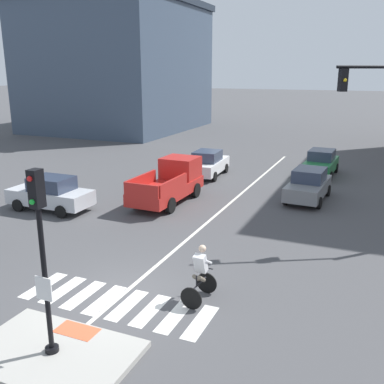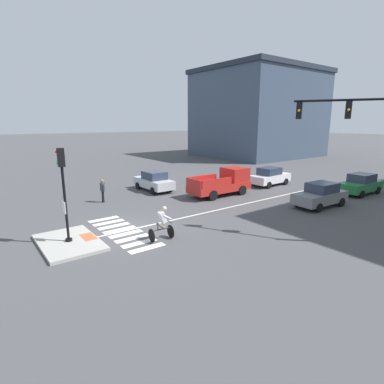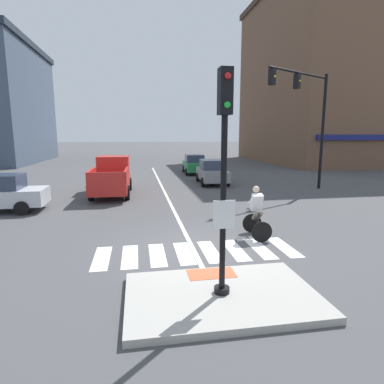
% 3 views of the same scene
% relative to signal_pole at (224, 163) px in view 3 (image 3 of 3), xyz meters
% --- Properties ---
extents(ground_plane, '(300.00, 300.00, 0.00)m').
position_rel_signal_pole_xyz_m(ground_plane, '(0.00, 3.15, -2.80)').
color(ground_plane, '#474749').
extents(traffic_island, '(3.89, 2.54, 0.15)m').
position_rel_signal_pole_xyz_m(traffic_island, '(0.00, 0.01, -2.72)').
color(traffic_island, '#A3A099').
rests_on(traffic_island, ground).
extents(tactile_pad_front, '(1.10, 0.60, 0.01)m').
position_rel_signal_pole_xyz_m(tactile_pad_front, '(0.00, 0.93, -2.64)').
color(tactile_pad_front, '#DB5B38').
rests_on(tactile_pad_front, traffic_island).
extents(signal_pole, '(0.44, 0.38, 4.39)m').
position_rel_signal_pole_xyz_m(signal_pole, '(0.00, 0.00, 0.00)').
color(signal_pole, black).
rests_on(signal_pole, traffic_island).
extents(crosswalk_stripe_a, '(0.44, 1.80, 0.01)m').
position_rel_signal_pole_xyz_m(crosswalk_stripe_a, '(-2.66, 2.74, -2.79)').
color(crosswalk_stripe_a, silver).
rests_on(crosswalk_stripe_a, ground).
extents(crosswalk_stripe_b, '(0.44, 1.80, 0.01)m').
position_rel_signal_pole_xyz_m(crosswalk_stripe_b, '(-1.90, 2.74, -2.79)').
color(crosswalk_stripe_b, silver).
rests_on(crosswalk_stripe_b, ground).
extents(crosswalk_stripe_c, '(0.44, 1.80, 0.01)m').
position_rel_signal_pole_xyz_m(crosswalk_stripe_c, '(-1.14, 2.74, -2.79)').
color(crosswalk_stripe_c, silver).
rests_on(crosswalk_stripe_c, ground).
extents(crosswalk_stripe_d, '(0.44, 1.80, 0.01)m').
position_rel_signal_pole_xyz_m(crosswalk_stripe_d, '(-0.38, 2.74, -2.79)').
color(crosswalk_stripe_d, silver).
rests_on(crosswalk_stripe_d, ground).
extents(crosswalk_stripe_e, '(0.44, 1.80, 0.01)m').
position_rel_signal_pole_xyz_m(crosswalk_stripe_e, '(0.38, 2.74, -2.79)').
color(crosswalk_stripe_e, silver).
rests_on(crosswalk_stripe_e, ground).
extents(crosswalk_stripe_f, '(0.44, 1.80, 0.01)m').
position_rel_signal_pole_xyz_m(crosswalk_stripe_f, '(1.14, 2.74, -2.79)').
color(crosswalk_stripe_f, silver).
rests_on(crosswalk_stripe_f, ground).
extents(crosswalk_stripe_g, '(0.44, 1.80, 0.01)m').
position_rel_signal_pole_xyz_m(crosswalk_stripe_g, '(1.90, 2.74, -2.79)').
color(crosswalk_stripe_g, silver).
rests_on(crosswalk_stripe_g, ground).
extents(crosswalk_stripe_h, '(0.44, 1.80, 0.01)m').
position_rel_signal_pole_xyz_m(crosswalk_stripe_h, '(2.66, 2.74, -2.79)').
color(crosswalk_stripe_h, silver).
rests_on(crosswalk_stripe_h, ground).
extents(lane_centre_line, '(0.14, 28.00, 0.01)m').
position_rel_signal_pole_xyz_m(lane_centre_line, '(-0.07, 13.15, -2.79)').
color(lane_centre_line, silver).
rests_on(lane_centre_line, ground).
extents(traffic_light_mast, '(4.84, 2.79, 6.90)m').
position_rel_signal_pole_xyz_m(traffic_light_mast, '(8.19, 11.70, 2.00)').
color(traffic_light_mast, black).
rests_on(traffic_light_mast, ground).
extents(building_corner_right, '(17.94, 20.69, 20.17)m').
position_rel_signal_pole_xyz_m(building_corner_right, '(22.50, 31.76, 7.31)').
color(building_corner_right, brown).
rests_on(building_corner_right, ground).
extents(car_green_eastbound_distant, '(1.98, 4.17, 1.64)m').
position_rel_signal_pole_xyz_m(car_green_eastbound_distant, '(3.31, 21.68, -1.99)').
color(car_green_eastbound_distant, '#237A3D').
rests_on(car_green_eastbound_distant, ground).
extents(car_grey_eastbound_far, '(2.01, 4.18, 1.64)m').
position_rel_signal_pole_xyz_m(car_grey_eastbound_far, '(3.46, 15.66, -1.99)').
color(car_grey_eastbound_far, slate).
rests_on(car_grey_eastbound_far, ground).
extents(car_white_westbound_distant, '(2.01, 4.18, 1.64)m').
position_rel_signal_pole_xyz_m(car_white_westbound_distant, '(-3.28, 18.63, -1.99)').
color(car_white_westbound_distant, white).
rests_on(car_white_westbound_distant, ground).
extents(pickup_truck_red_westbound_far, '(2.14, 5.14, 2.08)m').
position_rel_signal_pole_xyz_m(pickup_truck_red_westbound_far, '(-3.05, 12.77, -1.82)').
color(pickup_truck_red_westbound_far, red).
rests_on(pickup_truck_red_westbound_far, ground).
extents(cyclist, '(0.72, 1.13, 1.68)m').
position_rel_signal_pole_xyz_m(cyclist, '(2.20, 3.86, -1.92)').
color(cyclist, black).
rests_on(cyclist, ground).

